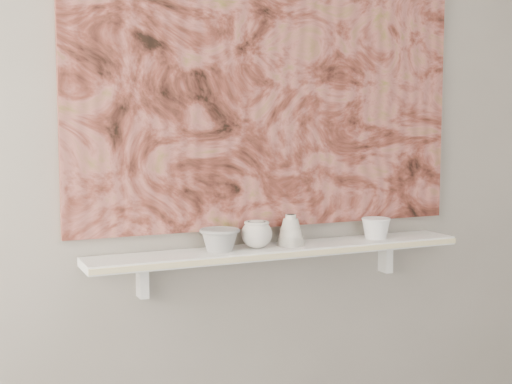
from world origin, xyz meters
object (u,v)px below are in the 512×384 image
shelf (281,250)px  cup_cream (257,234)px  painting (272,74)px  bowl_white (376,228)px  bowl_grey (220,239)px  bell_vessel (291,230)px

shelf → cup_cream: bearing=180.0°
painting → bowl_white: bearing=-11.4°
painting → bowl_white: 0.70m
bowl_white → shelf: bearing=180.0°
painting → bowl_white: size_ratio=13.69×
bowl_grey → painting: bearing=18.9°
shelf → bell_vessel: bell_vessel is taller
cup_cream → bowl_grey: bearing=180.0°
bowl_white → cup_cream: bearing=180.0°
bowl_grey → shelf: bearing=0.0°
cup_cream → bowl_white: 0.50m
shelf → bell_vessel: 0.08m
bowl_grey → bowl_white: 0.63m
painting → cup_cream: painting is taller
bowl_grey → cup_cream: size_ratio=1.28×
shelf → bowl_grey: bearing=180.0°
painting → cup_cream: bearing=-140.0°
painting → shelf: bearing=-90.0°
painting → cup_cream: (-0.10, -0.08, -0.56)m
painting → bowl_grey: 0.62m
painting → bowl_grey: painting is taller
shelf → painting: size_ratio=0.93×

